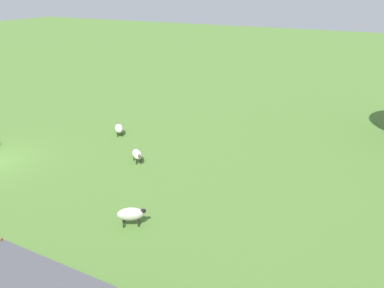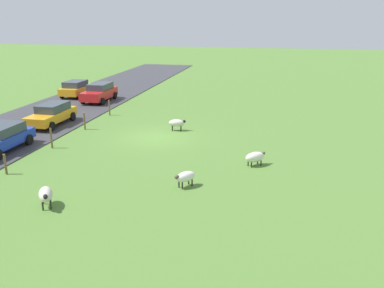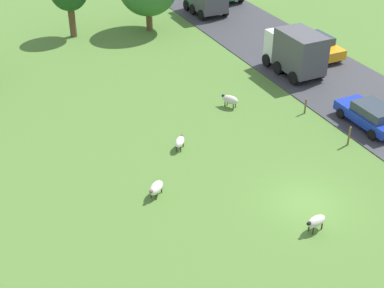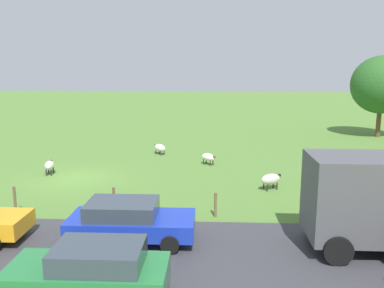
% 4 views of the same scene
% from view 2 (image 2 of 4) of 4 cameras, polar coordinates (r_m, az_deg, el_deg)
% --- Properties ---
extents(ground_plane, '(160.00, 160.00, 0.00)m').
position_cam_2_polar(ground_plane, '(27.05, -4.95, 0.93)').
color(ground_plane, '#517A33').
extents(road_strip, '(8.00, 80.00, 0.06)m').
position_cam_2_polar(road_strip, '(31.55, -23.06, 2.04)').
color(road_strip, '#38383D').
rests_on(road_strip, ground_plane).
extents(sheep_0, '(1.24, 0.70, 0.81)m').
position_cam_2_polar(sheep_0, '(28.41, -2.13, 2.94)').
color(sheep_0, beige).
rests_on(sheep_0, ground_plane).
extents(sheep_1, '(1.08, 1.28, 0.85)m').
position_cam_2_polar(sheep_1, '(18.21, -19.78, -6.64)').
color(sheep_1, beige).
rests_on(sheep_1, ground_plane).
extents(sheep_2, '(1.22, 1.16, 0.76)m').
position_cam_2_polar(sheep_2, '(22.02, 8.81, -1.81)').
color(sheep_2, silver).
rests_on(sheep_2, ground_plane).
extents(sheep_3, '(1.04, 1.11, 0.75)m').
position_cam_2_polar(sheep_3, '(19.10, -0.96, -4.61)').
color(sheep_3, white).
rests_on(sheep_3, ground_plane).
extents(fence_post_0, '(0.12, 0.12, 1.24)m').
position_cam_2_polar(fence_post_0, '(33.50, -11.48, 4.99)').
color(fence_post_0, brown).
rests_on(fence_post_0, ground_plane).
extents(fence_post_1, '(0.12, 0.12, 1.22)m').
position_cam_2_polar(fence_post_1, '(29.68, -14.80, 3.12)').
color(fence_post_1, brown).
rests_on(fence_post_1, ground_plane).
extents(fence_post_2, '(0.12, 0.12, 1.25)m').
position_cam_2_polar(fence_post_2, '(26.01, -19.07, 0.77)').
color(fence_post_2, brown).
rests_on(fence_post_2, ground_plane).
extents(fence_post_3, '(0.12, 0.12, 1.07)m').
position_cam_2_polar(fence_post_3, '(22.63, -24.64, -2.59)').
color(fence_post_3, brown).
rests_on(fence_post_3, ground_plane).
extents(car_0, '(1.96, 4.58, 1.51)m').
position_cam_2_polar(car_0, '(31.50, -19.01, 4.01)').
color(car_0, orange).
rests_on(car_0, road_strip).
extents(car_3, '(2.10, 4.47, 1.63)m').
position_cam_2_polar(car_3, '(39.10, -12.82, 7.10)').
color(car_3, red).
rests_on(car_3, road_strip).
extents(car_6, '(2.07, 4.28, 1.54)m').
position_cam_2_polar(car_6, '(42.08, -15.81, 7.53)').
color(car_6, orange).
rests_on(car_6, road_strip).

